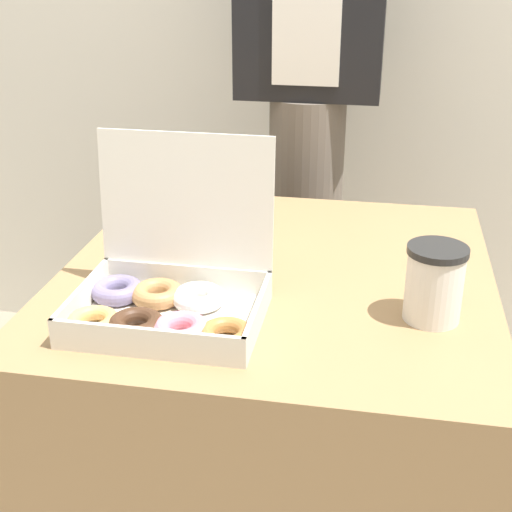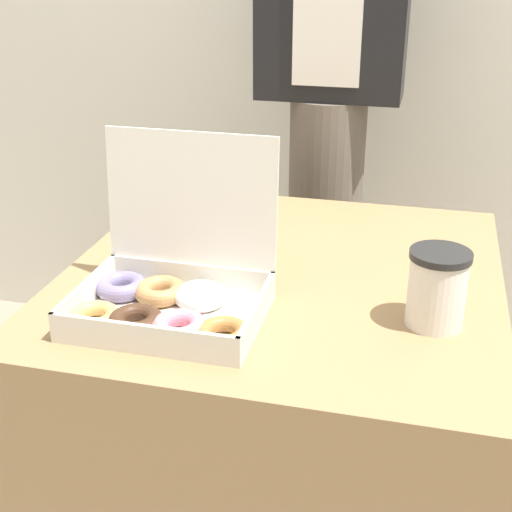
% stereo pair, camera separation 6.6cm
% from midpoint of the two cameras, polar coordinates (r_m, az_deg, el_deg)
% --- Properties ---
extents(table, '(0.84, 0.87, 0.77)m').
position_cam_midpoint_polar(table, '(1.61, 0.28, -13.59)').
color(table, '#99754C').
rests_on(table, ground_plane).
extents(donut_box, '(0.35, 0.27, 0.30)m').
position_cam_midpoint_polar(donut_box, '(1.24, -8.80, -3.13)').
color(donut_box, silver).
rests_on(donut_box, table).
extents(coffee_cup, '(0.10, 0.10, 0.13)m').
position_cam_midpoint_polar(coffee_cup, '(1.23, 12.59, -2.15)').
color(coffee_cup, silver).
rests_on(coffee_cup, table).
extents(person_customer, '(0.40, 0.22, 1.78)m').
position_cam_midpoint_polar(person_customer, '(2.05, 3.27, 12.86)').
color(person_customer, '#665B51').
rests_on(person_customer, ground_plane).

